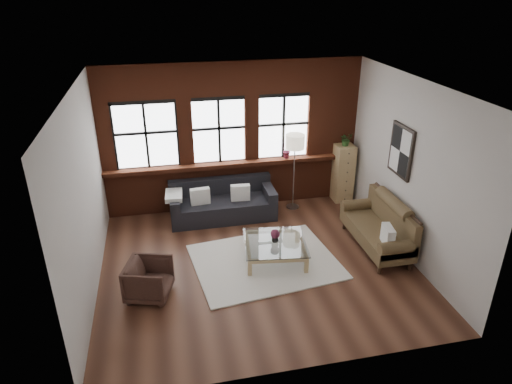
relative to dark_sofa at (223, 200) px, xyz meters
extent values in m
plane|color=#462519|center=(0.35, -1.90, -0.40)|extent=(5.50, 5.50, 0.00)
plane|color=white|center=(0.35, -1.90, 2.80)|extent=(5.50, 5.50, 0.00)
plane|color=beige|center=(0.35, 0.60, 1.20)|extent=(5.50, 0.00, 5.50)
plane|color=beige|center=(0.35, -4.40, 1.20)|extent=(5.50, 0.00, 5.50)
plane|color=beige|center=(-2.40, -1.90, 1.20)|extent=(0.00, 5.00, 5.00)
plane|color=beige|center=(3.10, -1.90, 1.20)|extent=(0.00, 5.00, 5.00)
cube|color=maroon|center=(0.35, 0.45, 0.64)|extent=(5.50, 0.30, 0.08)
cube|color=silver|center=(0.49, -1.87, -0.39)|extent=(2.73, 2.26, 0.03)
cube|color=white|center=(-0.47, -0.10, 0.19)|extent=(0.41, 0.18, 0.34)
cube|color=white|center=(0.37, -0.10, 0.19)|extent=(0.41, 0.17, 0.34)
cube|color=white|center=(2.57, -2.40, 0.20)|extent=(0.20, 0.40, 0.34)
imported|color=#37221B|center=(-1.55, -2.42, -0.09)|extent=(0.85, 0.84, 0.62)
imported|color=#B2B2B2|center=(0.69, -1.81, 0.03)|extent=(0.16, 0.16, 0.14)
sphere|color=maroon|center=(0.69, -1.81, 0.13)|extent=(0.17, 0.17, 0.17)
cube|color=tan|center=(2.81, 0.27, 0.26)|extent=(0.41, 0.41, 1.32)
imported|color=#2D5923|center=(2.81, 0.27, 1.07)|extent=(0.31, 0.28, 0.30)
imported|color=maroon|center=(1.52, 0.42, 0.86)|extent=(0.23, 0.21, 0.35)
camera|label=1|loc=(-1.13, -8.63, 4.28)|focal=32.00mm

